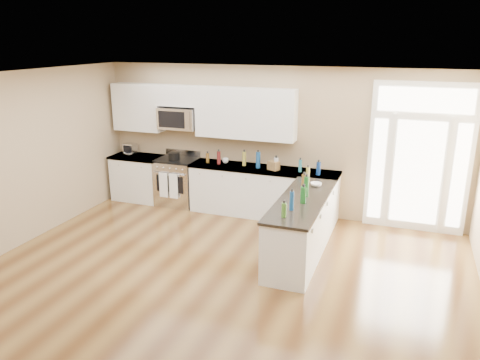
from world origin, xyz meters
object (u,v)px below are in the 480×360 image
at_px(peninsula_cabinet, 301,229).
at_px(kitchen_range, 177,182).
at_px(stockpot, 174,156).
at_px(toaster_oven, 130,148).

xyz_separation_m(peninsula_cabinet, kitchen_range, (-2.90, 1.45, 0.04)).
height_order(peninsula_cabinet, stockpot, stockpot).
relative_size(peninsula_cabinet, stockpot, 10.40).
xyz_separation_m(kitchen_range, toaster_oven, (-1.16, 0.13, 0.57)).
distance_m(peninsula_cabinet, stockpot, 3.27).
bearing_deg(toaster_oven, peninsula_cabinet, -14.57).
relative_size(kitchen_range, toaster_oven, 4.32).
height_order(kitchen_range, stockpot, stockpot).
relative_size(peninsula_cabinet, kitchen_range, 2.15).
xyz_separation_m(peninsula_cabinet, stockpot, (-2.91, 1.36, 0.60)).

